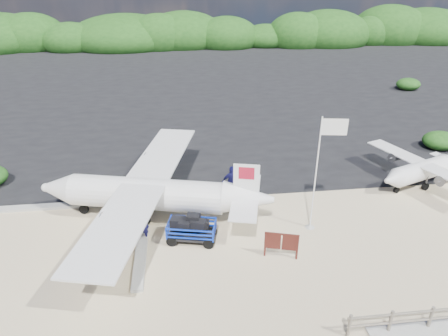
# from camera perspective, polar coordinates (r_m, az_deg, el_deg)

# --- Properties ---
(ground) EXTENTS (160.00, 160.00, 0.00)m
(ground) POSITION_cam_1_polar(r_m,az_deg,el_deg) (18.55, 2.41, -12.00)
(ground) COLOR beige
(asphalt_apron) EXTENTS (90.00, 50.00, 0.04)m
(asphalt_apron) POSITION_cam_1_polar(r_m,az_deg,el_deg) (45.86, -3.58, 11.88)
(asphalt_apron) COLOR #B2B2B2
(asphalt_apron) RESTS_ON ground
(lagoon) EXTENTS (9.00, 7.00, 0.40)m
(lagoon) POSITION_cam_1_polar(r_m,az_deg,el_deg) (20.63, -24.29, -10.24)
(lagoon) COLOR #B2B2B2
(lagoon) RESTS_ON ground
(vegetation_band) EXTENTS (124.00, 8.00, 4.40)m
(vegetation_band) POSITION_cam_1_polar(r_m,az_deg,el_deg) (70.31, -4.93, 16.97)
(vegetation_band) COLOR #B2B2B2
(vegetation_band) RESTS_ON ground
(fence) EXTENTS (6.40, 2.00, 1.10)m
(fence) POSITION_cam_1_polar(r_m,az_deg,el_deg) (17.09, 27.05, -19.68)
(fence) COLOR #B2B2B2
(fence) RESTS_ON ground
(baggage_cart) EXTENTS (2.67, 1.89, 1.21)m
(baggage_cart) POSITION_cam_1_polar(r_m,az_deg,el_deg) (19.32, -4.57, -10.29)
(baggage_cart) COLOR #0E35D3
(baggage_cart) RESTS_ON ground
(flagpole) EXTENTS (1.22, 0.66, 5.82)m
(flagpole) POSITION_cam_1_polar(r_m,az_deg,el_deg) (20.60, 12.14, -8.26)
(flagpole) COLOR white
(flagpole) RESTS_ON ground
(signboard) EXTENTS (1.58, 0.59, 1.32)m
(signboard) POSITION_cam_1_polar(r_m,az_deg,el_deg) (18.46, 8.04, -12.50)
(signboard) COLOR #4C1D15
(signboard) RESTS_ON ground
(crew_a) EXTENTS (0.80, 0.61, 1.96)m
(crew_a) POSITION_cam_1_polar(r_m,az_deg,el_deg) (19.18, -11.80, -7.56)
(crew_a) COLOR #171655
(crew_a) RESTS_ON ground
(crew_b) EXTENTS (1.03, 0.90, 1.81)m
(crew_b) POSITION_cam_1_polar(r_m,az_deg,el_deg) (21.71, 2.12, -2.85)
(crew_b) COLOR #171655
(crew_b) RESTS_ON ground
(crew_c) EXTENTS (1.19, 0.62, 1.94)m
(crew_c) POSITION_cam_1_polar(r_m,az_deg,el_deg) (22.10, 1.15, -2.08)
(crew_c) COLOR #171655
(crew_c) RESTS_ON ground
(aircraft_large) EXTENTS (17.30, 17.30, 4.29)m
(aircraft_large) POSITION_cam_1_polar(r_m,az_deg,el_deg) (38.31, 15.54, 8.00)
(aircraft_large) COLOR #B2B2B2
(aircraft_large) RESTS_ON ground
(aircraft_small) EXTENTS (8.03, 8.03, 2.26)m
(aircraft_small) POSITION_cam_1_polar(r_m,az_deg,el_deg) (50.78, -13.52, 12.66)
(aircraft_small) COLOR #B2B2B2
(aircraft_small) RESTS_ON ground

